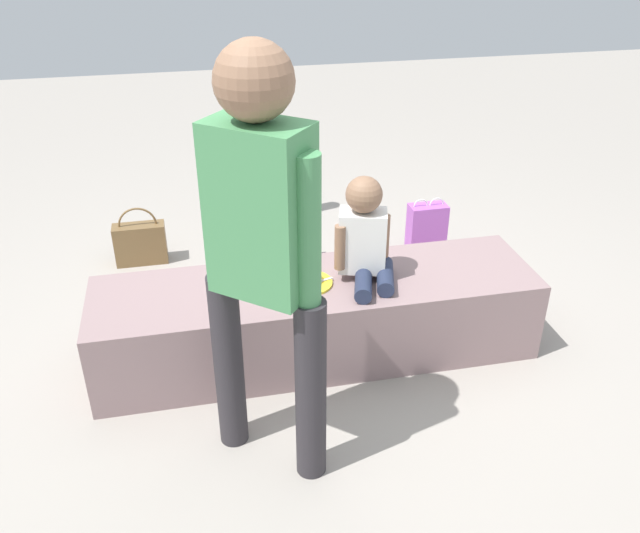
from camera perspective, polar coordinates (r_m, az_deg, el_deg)
ground_plane at (r=3.21m, az=-0.26°, el=-7.37°), size 12.00×12.00×0.00m
concrete_ledge at (r=3.09m, az=-0.27°, el=-4.46°), size 2.03×0.53×0.39m
child_seated at (r=2.93m, az=3.89°, el=2.64°), size 0.29×0.34×0.48m
adult_standing at (r=2.15m, az=-5.05°, el=2.45°), size 0.38×0.35×1.58m
cake_plate at (r=2.96m, az=-1.03°, el=-1.15°), size 0.22×0.22×0.07m
gift_bag at (r=3.99m, az=9.15°, el=3.04°), size 0.22×0.12×0.38m
railing_post at (r=4.30m, az=-5.85°, el=8.86°), size 0.36×0.36×1.12m
water_bottle_near_gift at (r=3.54m, az=-11.41°, el=-2.50°), size 0.07×0.07×0.19m
party_cup_red at (r=3.71m, az=-11.24°, el=-1.51°), size 0.07×0.07×0.10m
cake_box_white at (r=3.71m, az=10.06°, el=-1.18°), size 0.34×0.35×0.12m
handbag_black_leather at (r=3.64m, az=-1.56°, el=-0.66°), size 0.30×0.14×0.30m
handbag_brown_canvas at (r=4.04m, az=-15.22°, el=2.00°), size 0.30×0.11×0.35m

